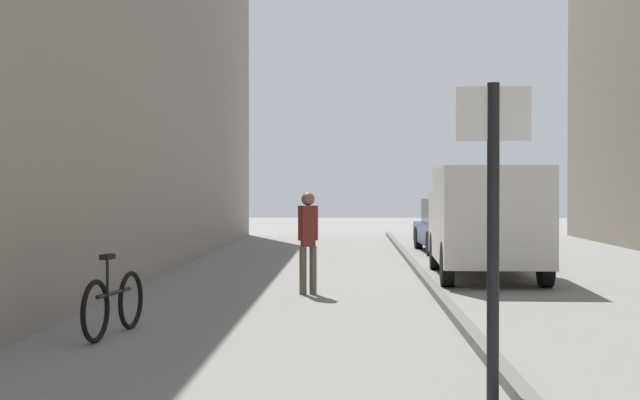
{
  "coord_description": "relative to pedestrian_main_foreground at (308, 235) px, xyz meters",
  "views": [
    {
      "loc": [
        0.17,
        -2.41,
        1.75
      ],
      "look_at": [
        -0.37,
        14.32,
        1.53
      ],
      "focal_mm": 51.97,
      "sensor_mm": 36.0,
      "label": 1
    }
  ],
  "objects": [
    {
      "name": "kerb_strip",
      "position": [
        2.1,
        -0.75,
        -0.91
      ],
      "size": [
        0.16,
        40.0,
        0.12
      ],
      "primitive_type": "cube",
      "color": "#615F5B",
      "rests_on": "ground_plane"
    },
    {
      "name": "parked_car",
      "position": [
        3.54,
        10.17,
        -0.26
      ],
      "size": [
        1.97,
        4.27,
        1.45
      ],
      "rotation": [
        0.0,
        0.0,
        0.04
      ],
      "color": "navy",
      "rests_on": "ground_plane"
    },
    {
      "name": "street_sign_post",
      "position": [
        1.85,
        -7.64,
        0.58
      ],
      "size": [
        0.6,
        0.1,
        2.6
      ],
      "rotation": [
        0.0,
        0.0,
        3.05
      ],
      "color": "black",
      "rests_on": "ground_plane"
    },
    {
      "name": "pedestrian_main_foreground",
      "position": [
        0.0,
        0.0,
        0.0
      ],
      "size": [
        0.33,
        0.23,
        1.68
      ],
      "rotation": [
        0.0,
        0.0,
        0.23
      ],
      "color": "brown",
      "rests_on": "ground_plane"
    },
    {
      "name": "delivery_van",
      "position": [
        3.33,
        2.96,
        0.19
      ],
      "size": [
        2.09,
        5.11,
        2.14
      ],
      "rotation": [
        0.0,
        0.0,
        -0.03
      ],
      "color": "silver",
      "rests_on": "ground_plane"
    },
    {
      "name": "ground_plane",
      "position": [
        0.52,
        -0.75,
        -0.97
      ],
      "size": [
        80.0,
        80.0,
        0.0
      ],
      "primitive_type": "plane",
      "color": "gray"
    },
    {
      "name": "bicycle_leaning",
      "position": [
        -2.11,
        -4.32,
        -0.59
      ],
      "size": [
        0.32,
        1.76,
        0.98
      ],
      "rotation": [
        0.0,
        0.0,
        -0.15
      ],
      "color": "black",
      "rests_on": "ground_plane"
    }
  ]
}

